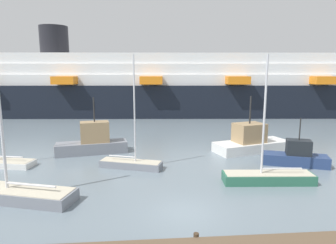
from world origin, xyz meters
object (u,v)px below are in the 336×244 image
object	(u,v)px
sailboat_1	(268,176)
fishing_boat_2	(295,156)
fishing_boat_1	(93,142)
sailboat_2	(131,163)
sailboat_0	(16,192)
fishing_boat_0	(251,141)
cruise_ship	(152,87)

from	to	relation	value
sailboat_1	fishing_boat_2	bearing A→B (deg)	-132.74
fishing_boat_1	fishing_boat_2	xyz separation A→B (m)	(17.55, -5.12, -0.33)
sailboat_2	fishing_boat_2	world-z (taller)	sailboat_2
fishing_boat_1	fishing_boat_2	bearing A→B (deg)	-27.26
sailboat_2	fishing_boat_1	world-z (taller)	sailboat_2
sailboat_0	fishing_boat_0	world-z (taller)	sailboat_0
fishing_boat_0	fishing_boat_2	size ratio (longest dim) A/B	1.46
sailboat_1	fishing_boat_2	world-z (taller)	sailboat_1
sailboat_2	fishing_boat_2	xyz separation A→B (m)	(13.73, -0.37, 0.32)
sailboat_0	cruise_ship	size ratio (longest dim) A/B	0.10
sailboat_0	fishing_boat_2	xyz separation A→B (m)	(20.46, 5.17, 0.24)
sailboat_1	sailboat_2	bearing A→B (deg)	-18.57
sailboat_0	sailboat_1	size ratio (longest dim) A/B	1.17
sailboat_0	cruise_ship	world-z (taller)	cruise_ship
cruise_ship	sailboat_2	bearing A→B (deg)	-90.54
fishing_boat_2	fishing_boat_0	bearing A→B (deg)	134.92
fishing_boat_2	cruise_ship	world-z (taller)	cruise_ship
sailboat_1	fishing_boat_1	xyz separation A→B (m)	(-13.59, 8.84, 0.61)
fishing_boat_1	cruise_ship	xyz separation A→B (m)	(6.52, 27.43, 3.96)
sailboat_1	sailboat_2	distance (m)	10.59
fishing_boat_0	fishing_boat_2	world-z (taller)	fishing_boat_0
sailboat_0	fishing_boat_1	distance (m)	10.72
sailboat_0	fishing_boat_2	world-z (taller)	sailboat_0
fishing_boat_1	fishing_boat_2	size ratio (longest dim) A/B	1.26
fishing_boat_1	fishing_boat_2	world-z (taller)	fishing_boat_1
cruise_ship	fishing_boat_0	bearing A→B (deg)	-68.16
fishing_boat_2	sailboat_0	bearing A→B (deg)	-146.23
sailboat_2	cruise_ship	world-z (taller)	cruise_ship
sailboat_1	fishing_boat_0	xyz separation A→B (m)	(1.80, 8.28, 0.50)
fishing_boat_1	sailboat_2	bearing A→B (deg)	-62.26
sailboat_0	sailboat_2	size ratio (longest dim) A/B	1.15
sailboat_0	sailboat_2	bearing A→B (deg)	-123.96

